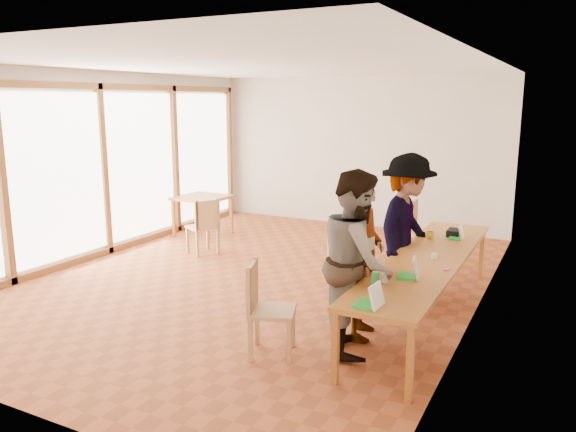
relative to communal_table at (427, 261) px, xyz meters
The scene contains 25 objects.
ground 2.64m from the communal_table, 169.65° to the left, with size 8.00×8.00×0.00m, color #A34D27.
wall_back 5.17m from the communal_table, 119.29° to the left, with size 6.00×0.10×3.00m, color beige.
wall_front 4.41m from the communal_table, 125.20° to the right, with size 6.00×0.10×3.00m, color beige.
wall_right 1.05m from the communal_table, 42.40° to the left, with size 0.10×8.00×3.00m, color beige.
window_wall 5.54m from the communal_table, behind, with size 0.10×8.00×3.00m, color white.
ceiling 3.44m from the communal_table, 169.65° to the left, with size 6.00×8.00×0.04m, color white.
communal_table is the anchor object (origin of this frame).
side_table 5.31m from the communal_table, 154.82° to the left, with size 0.90×0.90×0.75m.
chair_near 2.10m from the communal_table, 126.47° to the right, with size 0.57×0.57×0.51m.
chair_mid 1.02m from the communal_table, 153.80° to the left, with size 0.59×0.59×0.51m.
chair_far 1.56m from the communal_table, 151.30° to the left, with size 0.49×0.49×0.43m.
chair_empty 2.57m from the communal_table, 108.42° to the left, with size 0.58×0.58×0.50m.
chair_spare 4.09m from the communal_table, 164.14° to the left, with size 0.60×0.60×0.50m.
person_near 0.96m from the communal_table, 122.09° to the right, with size 0.65×0.43×1.79m, color gray.
person_mid 1.24m from the communal_table, 111.61° to the right, with size 0.91×0.71×1.87m, color gray.
person_far 0.65m from the communal_table, 129.30° to the left, with size 1.23×0.71×1.90m, color gray.
laptop_near 1.81m from the communal_table, 91.95° to the right, with size 0.23×0.27×0.21m.
laptop_mid 0.84m from the communal_table, 87.75° to the right, with size 0.27×0.29×0.21m.
laptop_far 1.06m from the communal_table, 81.89° to the left, with size 0.19×0.22×0.18m.
yellow_mug 0.96m from the communal_table, 101.78° to the left, with size 0.11×0.11×0.09m, color gold.
green_bottle 1.68m from the communal_table, 92.58° to the right, with size 0.07×0.07×0.28m, color #176227.
clear_glass 1.12m from the communal_table, 98.14° to the right, with size 0.07×0.07×0.09m, color silver.
condiment_cup 0.12m from the communal_table, 13.40° to the right, with size 0.08×0.08×0.06m, color white.
pink_phone 0.50m from the communal_table, 52.21° to the right, with size 0.05×0.10×0.01m, color #ED5178.
black_pouch 1.21m from the communal_table, 86.92° to the left, with size 0.16×0.26×0.09m, color black.
Camera 1 is at (3.93, -6.76, 2.54)m, focal length 35.00 mm.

